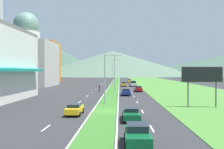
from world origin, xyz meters
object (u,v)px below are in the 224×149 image
Objects in this scene: car_4 at (138,89)px; car_5 at (124,84)px; billboard_roadside at (202,76)px; car_2 at (137,135)px; street_lamp_mid at (113,70)px; motorcycle_rider at (99,89)px; car_6 at (126,92)px; street_lamp_far at (113,71)px; car_0 at (75,109)px; street_lamp_near at (107,75)px; car_1 at (130,81)px; pickup_truck_0 at (133,84)px; car_3 at (131,114)px.

car_5 reaches higher than car_4.
car_2 is (-11.03, -19.01, -3.91)m from billboard_roadside.
car_4 is 22.57m from car_5.
street_lamp_mid is 4.99× the size of motorcycle_rider.
car_6 reaches higher than car_4.
street_lamp_far is at bearing 91.54° from street_lamp_mid.
street_lamp_mid is 34.95m from car_0.
street_lamp_near reaches higher than car_2.
car_4 is 10.67m from car_6.
car_0 is 86.56m from car_1.
motorcycle_rider is at bearing 121.52° from billboard_roadside.
car_4 is 2.20× the size of motorcycle_rider.
car_1 is at bearing -179.80° from pickup_truck_0.
billboard_roadside is at bearing 30.98° from car_6.
street_lamp_far is 2.20× the size of car_4.
street_lamp_mid is 52.22m from car_1.
billboard_roadside reaches higher than car_1.
street_lamp_near is at bearing -89.58° from street_lamp_far.
street_lamp_near is 1.86× the size of car_1.
street_lamp_far is 4.84× the size of motorcycle_rider.
car_2 reaches higher than car_4.
street_lamp_far is 2.05× the size of car_6.
car_3 is at bearing -5.54° from car_4.
street_lamp_far reaches higher than car_1.
car_5 reaches higher than car_0.
street_lamp_mid reaches higher than car_6.
car_4 is 22.98m from pickup_truck_0.
car_2 is 0.98× the size of car_4.
pickup_truck_0 reaches higher than car_1.
car_5 is at bearing -7.03° from car_0.
street_lamp_mid is 2.31× the size of car_2.
car_2 is at bearing -120.12° from billboard_roadside.
motorcycle_rider reaches higher than car_1.
car_0 is 0.91× the size of car_3.
car_4 is 0.81× the size of pickup_truck_0.
motorcycle_rider is at bearing -171.93° from car_2.
car_1 is at bearing 173.47° from car_5.
car_1 is 89.06m from car_3.
billboard_roadside is at bearing 5.51° from car_1.
car_4 is at bearing 104.62° from billboard_roadside.
billboard_roadside is (14.75, -51.87, -0.86)m from street_lamp_far.
car_6 is (-3.28, -61.22, 0.01)m from car_1.
pickup_truck_0 reaches higher than motorcycle_rider.
street_lamp_mid is 2.33× the size of car_0.
car_3 is at bearing -3.28° from pickup_truck_0.
car_4 is at bearing -94.61° from motorcycle_rider.
motorcycle_rider is (-17.85, 29.11, -3.97)m from billboard_roadside.
street_lamp_near is at bearing -172.24° from motorcycle_rider.
street_lamp_near is 4.13× the size of motorcycle_rider.
motorcycle_rider is at bearing -170.01° from car_3.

